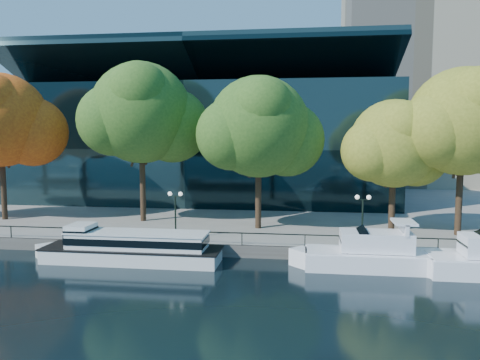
# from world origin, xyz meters

# --- Properties ---
(ground) EXTENTS (160.00, 160.00, 0.00)m
(ground) POSITION_xyz_m (0.00, 0.00, 0.00)
(ground) COLOR black
(ground) RESTS_ON ground
(promenade) EXTENTS (90.00, 67.08, 1.00)m
(promenade) POSITION_xyz_m (0.00, 36.38, 0.50)
(promenade) COLOR slate
(promenade) RESTS_ON ground
(railing) EXTENTS (88.20, 0.08, 0.99)m
(railing) POSITION_xyz_m (0.00, 3.25, 1.94)
(railing) COLOR black
(railing) RESTS_ON promenade
(convention_building) EXTENTS (50.00, 24.57, 21.43)m
(convention_building) POSITION_xyz_m (-4.00, 31.79, 8.51)
(convention_building) COLOR black
(convention_building) RESTS_ON ground
(office_tower) EXTENTS (22.50, 22.50, 65.90)m
(office_tower) POSITION_xyz_m (28.00, 55.00, 33.02)
(office_tower) COLOR tan
(office_tower) RESTS_ON ground
(tour_boat) EXTENTS (15.10, 3.37, 2.86)m
(tour_boat) POSITION_xyz_m (-3.58, 0.62, 1.22)
(tour_boat) COLOR silver
(tour_boat) RESTS_ON ground
(cruiser_near) EXTENTS (12.52, 3.22, 3.63)m
(cruiser_near) POSITION_xyz_m (15.16, 1.19, 1.13)
(cruiser_near) COLOR white
(cruiser_near) RESTS_ON ground
(tree_1) EXTENTS (11.94, 9.79, 15.01)m
(tree_1) POSITION_xyz_m (-20.69, 10.95, 11.03)
(tree_1) COLOR black
(tree_1) RESTS_ON promenade
(tree_2) EXTENTS (12.63, 10.36, 15.99)m
(tree_2) POSITION_xyz_m (-6.14, 12.12, 11.72)
(tree_2) COLOR black
(tree_2) RESTS_ON promenade
(tree_3) EXTENTS (11.75, 9.64, 14.19)m
(tree_3) POSITION_xyz_m (5.84, 9.98, 10.29)
(tree_3) COLOR black
(tree_3) RESTS_ON promenade
(tree_4) EXTENTS (9.90, 8.12, 11.93)m
(tree_4) POSITION_xyz_m (18.00, 10.30, 8.79)
(tree_4) COLOR black
(tree_4) RESTS_ON promenade
(tree_5) EXTENTS (11.63, 9.54, 14.55)m
(tree_5) POSITION_xyz_m (23.50, 9.36, 10.70)
(tree_5) COLOR black
(tree_5) RESTS_ON promenade
(lamp_1) EXTENTS (1.26, 0.36, 4.03)m
(lamp_1) POSITION_xyz_m (-0.81, 4.50, 3.98)
(lamp_1) COLOR black
(lamp_1) RESTS_ON promenade
(lamp_2) EXTENTS (1.26, 0.36, 4.03)m
(lamp_2) POSITION_xyz_m (14.52, 4.50, 3.98)
(lamp_2) COLOR black
(lamp_2) RESTS_ON promenade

